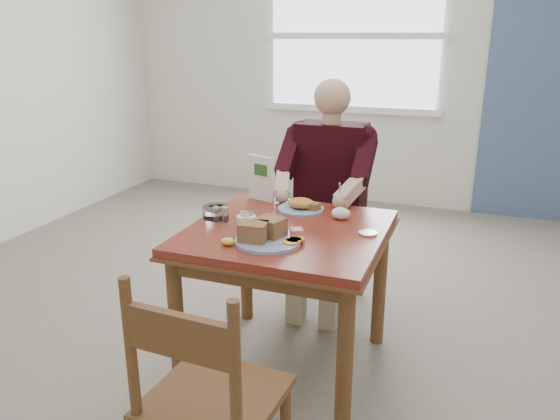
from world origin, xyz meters
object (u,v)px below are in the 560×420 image
at_px(chair_far, 330,228).
at_px(near_plate, 266,234).
at_px(diner, 328,180).
at_px(chair_near, 208,403).
at_px(far_plate, 302,206).
at_px(table, 287,250).

height_order(chair_far, near_plate, chair_far).
bearing_deg(diner, near_plate, -91.59).
distance_m(chair_near, diner, 1.70).
relative_size(chair_near, diner, 0.69).
bearing_deg(far_plate, chair_near, -86.01).
bearing_deg(chair_far, chair_near, -87.78).
height_order(chair_far, chair_near, same).
bearing_deg(diner, far_plate, -92.46).
relative_size(table, chair_far, 0.97).
height_order(table, chair_near, chair_near).
bearing_deg(near_plate, diner, 88.41).
height_order(chair_far, far_plate, chair_far).
relative_size(table, near_plate, 2.92).
distance_m(table, near_plate, 0.25).
relative_size(chair_far, chair_near, 1.00).
xyz_separation_m(chair_near, diner, (-0.07, 1.67, 0.33)).
xyz_separation_m(diner, far_plate, (-0.02, -0.43, -0.04)).
distance_m(chair_far, near_plate, 1.04).
bearing_deg(near_plate, table, 82.79).
bearing_deg(chair_far, near_plate, -91.45).
relative_size(chair_near, near_plate, 3.01).
relative_size(table, chair_near, 0.97).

